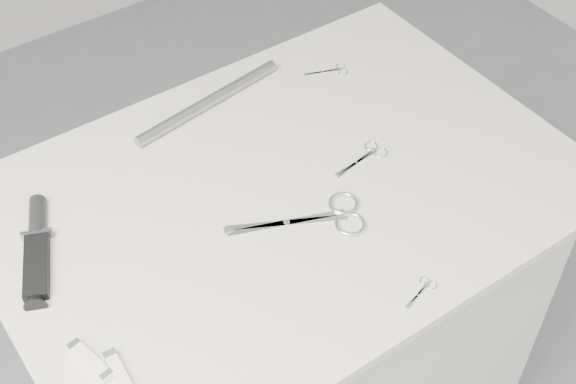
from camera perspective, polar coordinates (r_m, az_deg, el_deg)
plinth at (r=1.74m, az=-0.18°, el=-10.57°), size 0.90×0.60×0.90m
display_board at (r=1.38m, az=-0.22°, el=-0.06°), size 1.00×0.70×0.02m
large_shears at (r=1.33m, az=2.68°, el=-1.79°), size 0.23×0.14×0.01m
embroidery_scissors_a at (r=1.44m, az=5.64°, el=2.59°), size 0.11×0.05×0.00m
embroidery_scissors_b at (r=1.62m, az=3.15°, el=8.61°), size 0.09×0.05×0.00m
tiny_scissors at (r=1.25m, az=9.54°, el=-6.87°), size 0.07×0.04×0.00m
sheathed_knife at (r=1.34m, az=-17.42°, el=-3.51°), size 0.11×0.20×0.03m
pocket_knife_a at (r=1.17m, az=-11.75°, el=-12.80°), size 0.03×0.10×0.01m
pocket_knife_b at (r=1.19m, az=-13.89°, el=-11.55°), size 0.04×0.09×0.01m
metal_rail at (r=1.53m, az=-5.68°, el=6.40°), size 0.33×0.07×0.02m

